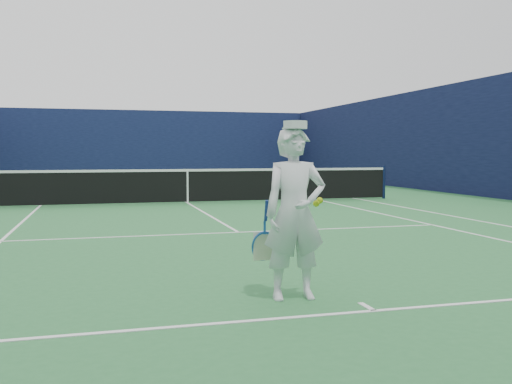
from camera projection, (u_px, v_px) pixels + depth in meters
ground at (188, 203)px, 16.82m from camera, size 80.00×80.00×0.00m
court_markings at (188, 203)px, 16.81m from camera, size 11.03×23.83×0.01m
windscreen_fence at (187, 135)px, 16.68m from camera, size 20.12×36.12×4.00m
tennis_net at (188, 184)px, 16.78m from camera, size 12.88×0.09×1.07m
tennis_player at (295, 213)px, 5.79m from camera, size 0.76×0.50×1.82m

